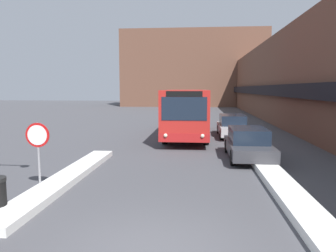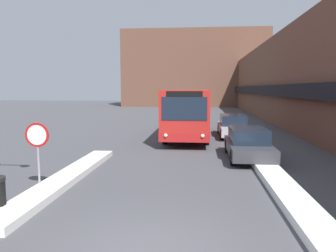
{
  "view_description": "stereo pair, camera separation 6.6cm",
  "coord_description": "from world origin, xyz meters",
  "px_view_note": "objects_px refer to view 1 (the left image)",
  "views": [
    {
      "loc": [
        0.91,
        -5.95,
        3.18
      ],
      "look_at": [
        -0.46,
        8.92,
        1.48
      ],
      "focal_mm": 35.0,
      "sensor_mm": 36.0,
      "label": 1
    },
    {
      "loc": [
        0.98,
        -5.94,
        3.18
      ],
      "look_at": [
        -0.46,
        8.92,
        1.48
      ],
      "focal_mm": 35.0,
      "sensor_mm": 36.0,
      "label": 2
    }
  ],
  "objects_px": {
    "stop_sign": "(38,142)",
    "city_bus": "(188,111)",
    "parked_car_front": "(248,143)",
    "parked_car_back": "(232,126)"
  },
  "relations": [
    {
      "from": "city_bus",
      "to": "parked_car_back",
      "type": "bearing_deg",
      "value": 0.64
    },
    {
      "from": "parked_car_front",
      "to": "stop_sign",
      "type": "height_order",
      "value": "stop_sign"
    },
    {
      "from": "parked_car_back",
      "to": "stop_sign",
      "type": "height_order",
      "value": "stop_sign"
    },
    {
      "from": "stop_sign",
      "to": "parked_car_back",
      "type": "bearing_deg",
      "value": 59.85
    },
    {
      "from": "parked_car_front",
      "to": "parked_car_back",
      "type": "bearing_deg",
      "value": 90.0
    },
    {
      "from": "stop_sign",
      "to": "city_bus",
      "type": "bearing_deg",
      "value": 71.18
    },
    {
      "from": "city_bus",
      "to": "parked_car_back",
      "type": "xyz_separation_m",
      "value": [
        3.0,
        0.03,
        -0.97
      ]
    },
    {
      "from": "parked_car_front",
      "to": "stop_sign",
      "type": "relative_size",
      "value": 2.08
    },
    {
      "from": "city_bus",
      "to": "parked_car_front",
      "type": "height_order",
      "value": "city_bus"
    },
    {
      "from": "parked_car_back",
      "to": "stop_sign",
      "type": "bearing_deg",
      "value": -120.15
    }
  ]
}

